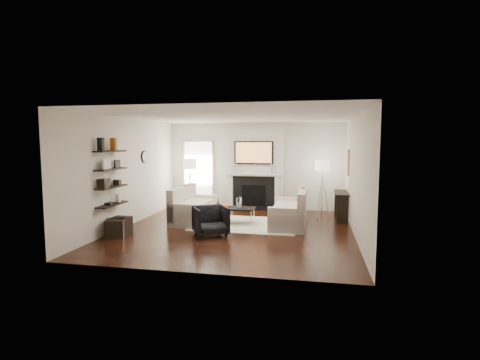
% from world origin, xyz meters
% --- Properties ---
extents(room_envelope, '(6.00, 6.00, 6.00)m').
position_xyz_m(room_envelope, '(0.00, 0.00, 1.35)').
color(room_envelope, black).
rests_on(room_envelope, ground).
extents(chimney_breast, '(1.80, 0.25, 2.70)m').
position_xyz_m(chimney_breast, '(0.00, 2.88, 1.35)').
color(chimney_breast, silver).
rests_on(chimney_breast, floor).
extents(fireplace_surround, '(1.30, 0.02, 1.04)m').
position_xyz_m(fireplace_surround, '(0.00, 2.74, 0.52)').
color(fireplace_surround, black).
rests_on(fireplace_surround, floor).
extents(firebox, '(0.75, 0.02, 0.65)m').
position_xyz_m(firebox, '(0.00, 2.73, 0.45)').
color(firebox, black).
rests_on(firebox, floor).
extents(mantel_pilaster_l, '(0.12, 0.08, 1.10)m').
position_xyz_m(mantel_pilaster_l, '(-0.72, 2.71, 0.55)').
color(mantel_pilaster_l, white).
rests_on(mantel_pilaster_l, floor).
extents(mantel_pilaster_r, '(0.12, 0.08, 1.10)m').
position_xyz_m(mantel_pilaster_r, '(0.72, 2.71, 0.55)').
color(mantel_pilaster_r, white).
rests_on(mantel_pilaster_r, floor).
extents(mantel_shelf, '(1.70, 0.18, 0.07)m').
position_xyz_m(mantel_shelf, '(0.00, 2.69, 1.12)').
color(mantel_shelf, white).
rests_on(mantel_shelf, chimney_breast).
extents(tv_body, '(1.20, 0.06, 0.70)m').
position_xyz_m(tv_body, '(0.00, 2.71, 1.78)').
color(tv_body, black).
rests_on(tv_body, chimney_breast).
extents(tv_screen, '(1.10, 0.00, 0.62)m').
position_xyz_m(tv_screen, '(0.00, 2.68, 1.78)').
color(tv_screen, '#BF723F').
rests_on(tv_screen, tv_body).
extents(candlestick_l_tall, '(0.04, 0.04, 0.30)m').
position_xyz_m(candlestick_l_tall, '(-0.55, 2.70, 1.30)').
color(candlestick_l_tall, silver).
rests_on(candlestick_l_tall, mantel_shelf).
extents(candlestick_l_short, '(0.04, 0.04, 0.24)m').
position_xyz_m(candlestick_l_short, '(-0.68, 2.70, 1.27)').
color(candlestick_l_short, silver).
rests_on(candlestick_l_short, mantel_shelf).
extents(candlestick_r_tall, '(0.04, 0.04, 0.30)m').
position_xyz_m(candlestick_r_tall, '(0.55, 2.70, 1.30)').
color(candlestick_r_tall, silver).
rests_on(candlestick_r_tall, mantel_shelf).
extents(candlestick_r_short, '(0.04, 0.04, 0.24)m').
position_xyz_m(candlestick_r_short, '(0.68, 2.70, 1.27)').
color(candlestick_r_short, silver).
rests_on(candlestick_r_short, mantel_shelf).
extents(hallway_panel, '(0.90, 0.02, 2.10)m').
position_xyz_m(hallway_panel, '(-1.85, 2.98, 1.05)').
color(hallway_panel, white).
rests_on(hallway_panel, floor).
extents(door_trim_l, '(0.06, 0.06, 2.16)m').
position_xyz_m(door_trim_l, '(-2.33, 2.96, 1.05)').
color(door_trim_l, white).
rests_on(door_trim_l, floor).
extents(door_trim_r, '(0.06, 0.06, 2.16)m').
position_xyz_m(door_trim_r, '(-1.37, 2.96, 1.05)').
color(door_trim_r, white).
rests_on(door_trim_r, floor).
extents(door_trim_top, '(1.02, 0.06, 0.06)m').
position_xyz_m(door_trim_top, '(-1.85, 2.96, 2.13)').
color(door_trim_top, white).
rests_on(door_trim_top, wall_back).
extents(rug, '(2.60, 2.00, 0.01)m').
position_xyz_m(rug, '(0.13, 0.69, 0.01)').
color(rug, beige).
rests_on(rug, floor).
extents(loveseat_left_base, '(0.85, 1.80, 0.42)m').
position_xyz_m(loveseat_left_base, '(-1.27, 0.78, 0.21)').
color(loveseat_left_base, beige).
rests_on(loveseat_left_base, floor).
extents(loveseat_left_back, '(0.18, 1.80, 0.80)m').
position_xyz_m(loveseat_left_back, '(-1.60, 0.78, 0.53)').
color(loveseat_left_back, beige).
rests_on(loveseat_left_back, floor).
extents(loveseat_left_arm_n, '(0.85, 0.18, 0.60)m').
position_xyz_m(loveseat_left_arm_n, '(-1.27, -0.03, 0.30)').
color(loveseat_left_arm_n, beige).
rests_on(loveseat_left_arm_n, floor).
extents(loveseat_left_arm_s, '(0.85, 0.18, 0.60)m').
position_xyz_m(loveseat_left_arm_s, '(-1.27, 1.59, 0.30)').
color(loveseat_left_arm_s, beige).
rests_on(loveseat_left_arm_s, floor).
extents(loveseat_left_cushion, '(0.63, 1.44, 0.10)m').
position_xyz_m(loveseat_left_cushion, '(-1.22, 0.78, 0.47)').
color(loveseat_left_cushion, beige).
rests_on(loveseat_left_cushion, loveseat_left_base).
extents(pillow_left_orange, '(0.10, 0.42, 0.42)m').
position_xyz_m(pillow_left_orange, '(-1.60, 1.08, 0.73)').
color(pillow_left_orange, '#8E4711').
rests_on(pillow_left_orange, loveseat_left_cushion).
extents(pillow_left_charcoal, '(0.10, 0.40, 0.40)m').
position_xyz_m(pillow_left_charcoal, '(-1.60, 0.48, 0.72)').
color(pillow_left_charcoal, black).
rests_on(pillow_left_charcoal, loveseat_left_cushion).
extents(loveseat_right_base, '(0.85, 1.80, 0.42)m').
position_xyz_m(loveseat_right_base, '(1.22, 0.74, 0.21)').
color(loveseat_right_base, beige).
rests_on(loveseat_right_base, floor).
extents(loveseat_right_back, '(0.18, 1.80, 0.80)m').
position_xyz_m(loveseat_right_back, '(1.56, 0.74, 0.53)').
color(loveseat_right_back, beige).
rests_on(loveseat_right_back, floor).
extents(loveseat_right_arm_n, '(0.85, 0.18, 0.60)m').
position_xyz_m(loveseat_right_arm_n, '(1.22, -0.07, 0.30)').
color(loveseat_right_arm_n, beige).
rests_on(loveseat_right_arm_n, floor).
extents(loveseat_right_arm_s, '(0.85, 0.18, 0.60)m').
position_xyz_m(loveseat_right_arm_s, '(1.22, 1.55, 0.30)').
color(loveseat_right_arm_s, beige).
rests_on(loveseat_right_arm_s, floor).
extents(loveseat_right_cushion, '(0.63, 1.44, 0.10)m').
position_xyz_m(loveseat_right_cushion, '(1.17, 0.74, 0.47)').
color(loveseat_right_cushion, beige).
rests_on(loveseat_right_cushion, loveseat_right_base).
extents(pillow_right_orange, '(0.10, 0.42, 0.42)m').
position_xyz_m(pillow_right_orange, '(1.56, 1.04, 0.73)').
color(pillow_right_orange, '#8E4711').
rests_on(pillow_right_orange, loveseat_right_cushion).
extents(pillow_right_charcoal, '(0.10, 0.40, 0.40)m').
position_xyz_m(pillow_right_charcoal, '(1.56, 0.44, 0.72)').
color(pillow_right_charcoal, black).
rests_on(pillow_right_charcoal, loveseat_right_cushion).
extents(coffee_table, '(1.10, 0.55, 0.04)m').
position_xyz_m(coffee_table, '(-0.20, 0.73, 0.40)').
color(coffee_table, black).
rests_on(coffee_table, floor).
extents(coffee_leg_nw, '(0.02, 0.02, 0.38)m').
position_xyz_m(coffee_leg_nw, '(-0.70, 0.51, 0.19)').
color(coffee_leg_nw, silver).
rests_on(coffee_leg_nw, floor).
extents(coffee_leg_ne, '(0.02, 0.02, 0.38)m').
position_xyz_m(coffee_leg_ne, '(0.30, 0.51, 0.19)').
color(coffee_leg_ne, silver).
rests_on(coffee_leg_ne, floor).
extents(coffee_leg_sw, '(0.02, 0.02, 0.38)m').
position_xyz_m(coffee_leg_sw, '(-0.70, 0.95, 0.19)').
color(coffee_leg_sw, silver).
rests_on(coffee_leg_sw, floor).
extents(coffee_leg_se, '(0.02, 0.02, 0.38)m').
position_xyz_m(coffee_leg_se, '(0.30, 0.95, 0.19)').
color(coffee_leg_se, silver).
rests_on(coffee_leg_se, floor).
extents(hurricane_glass, '(0.14, 0.14, 0.25)m').
position_xyz_m(hurricane_glass, '(-0.05, 0.73, 0.56)').
color(hurricane_glass, white).
rests_on(hurricane_glass, coffee_table).
extents(hurricane_candle, '(0.09, 0.09, 0.13)m').
position_xyz_m(hurricane_candle, '(-0.05, 0.73, 0.50)').
color(hurricane_candle, white).
rests_on(hurricane_candle, coffee_table).
extents(copper_bowl, '(0.30, 0.30, 0.05)m').
position_xyz_m(copper_bowl, '(-0.45, 0.73, 0.45)').
color(copper_bowl, '#C44020').
rests_on(copper_bowl, coffee_table).
extents(armchair, '(0.95, 0.94, 0.73)m').
position_xyz_m(armchair, '(-0.43, -0.59, 0.37)').
color(armchair, black).
rests_on(armchair, floor).
extents(lamp_left_post, '(0.02, 0.02, 1.20)m').
position_xyz_m(lamp_left_post, '(-1.85, 2.12, 0.60)').
color(lamp_left_post, silver).
rests_on(lamp_left_post, floor).
extents(lamp_left_shade, '(0.40, 0.40, 0.30)m').
position_xyz_m(lamp_left_shade, '(-1.85, 2.12, 1.45)').
color(lamp_left_shade, white).
rests_on(lamp_left_shade, lamp_left_post).
extents(lamp_left_leg_a, '(0.25, 0.02, 1.23)m').
position_xyz_m(lamp_left_leg_a, '(-1.74, 2.12, 0.60)').
color(lamp_left_leg_a, silver).
rests_on(lamp_left_leg_a, floor).
extents(lamp_left_leg_b, '(0.14, 0.22, 1.23)m').
position_xyz_m(lamp_left_leg_b, '(-1.91, 2.22, 0.60)').
color(lamp_left_leg_b, silver).
rests_on(lamp_left_leg_b, floor).
extents(lamp_left_leg_c, '(0.14, 0.22, 1.23)m').
position_xyz_m(lamp_left_leg_c, '(-1.91, 2.03, 0.60)').
color(lamp_left_leg_c, silver).
rests_on(lamp_left_leg_c, floor).
extents(lamp_right_post, '(0.02, 0.02, 1.20)m').
position_xyz_m(lamp_right_post, '(2.05, 2.07, 0.60)').
color(lamp_right_post, silver).
rests_on(lamp_right_post, floor).
extents(lamp_right_shade, '(0.40, 0.40, 0.30)m').
position_xyz_m(lamp_right_shade, '(2.05, 2.07, 1.45)').
color(lamp_right_shade, white).
rests_on(lamp_right_shade, lamp_right_post).
extents(lamp_right_leg_a, '(0.25, 0.02, 1.23)m').
position_xyz_m(lamp_right_leg_a, '(2.16, 2.07, 0.60)').
color(lamp_right_leg_a, silver).
rests_on(lamp_right_leg_a, floor).
extents(lamp_right_leg_b, '(0.14, 0.22, 1.23)m').
position_xyz_m(lamp_right_leg_b, '(2.00, 2.16, 0.60)').
color(lamp_right_leg_b, silver).
rests_on(lamp_right_leg_b, floor).
extents(lamp_right_leg_c, '(0.14, 0.22, 1.23)m').
position_xyz_m(lamp_right_leg_c, '(1.99, 1.97, 0.60)').
color(lamp_right_leg_c, silver).
rests_on(lamp_right_leg_c, floor).
extents(console_top, '(0.35, 1.20, 0.04)m').
position_xyz_m(console_top, '(2.57, 1.83, 0.73)').
color(console_top, black).
rests_on(console_top, floor).
extents(console_leg_n, '(0.30, 0.04, 0.71)m').
position_xyz_m(console_leg_n, '(2.57, 1.28, 0.35)').
color(console_leg_n, black).
rests_on(console_leg_n, floor).
extents(console_leg_s, '(0.30, 0.04, 0.71)m').
position_xyz_m(console_leg_s, '(2.57, 2.38, 0.35)').
color(console_leg_s, black).
rests_on(console_leg_s, floor).
extents(wall_art, '(0.03, 0.70, 0.70)m').
position_xyz_m(wall_art, '(2.73, 2.05, 1.55)').
color(wall_art, '#A26451').
rests_on(wall_art, wall_right).
extents(shelf_bottom, '(0.25, 1.00, 0.03)m').
position_xyz_m(shelf_bottom, '(-2.62, -1.00, 0.70)').
color(shelf_bottom, black).
rests_on(shelf_bottom, wall_left).
extents(shelf_lower, '(0.25, 1.00, 0.04)m').
position_xyz_m(shelf_lower, '(-2.62, -1.00, 1.10)').
color(shelf_lower, black).
rests_on(shelf_lower, wall_left).
extents(shelf_upper, '(0.25, 1.00, 0.04)m').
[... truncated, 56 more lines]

